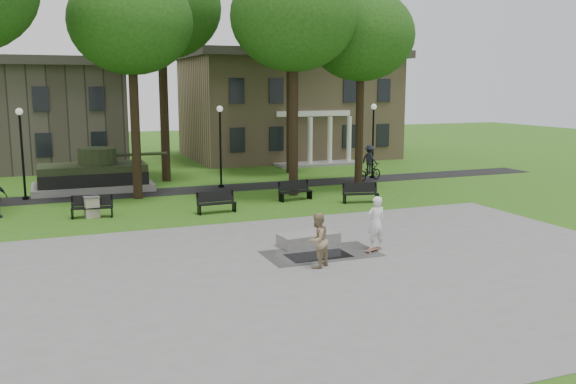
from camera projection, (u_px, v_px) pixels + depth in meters
name	position (u px, v px, depth m)	size (l,w,h in m)	color
ground	(292.00, 236.00, 24.02)	(120.00, 120.00, 0.00)	#305B15
plaza	(351.00, 270.00, 19.44)	(22.00, 16.00, 0.02)	gray
footpath	(214.00, 189.00, 35.01)	(44.00, 2.60, 0.01)	black
building_right	(287.00, 104.00, 50.72)	(17.00, 12.00, 8.60)	#9E8460
building_left	(12.00, 118.00, 43.70)	(15.00, 10.00, 7.20)	#4C443D
tree_1	(131.00, 23.00, 30.48)	(6.20, 6.20, 11.63)	black
tree_2	(294.00, 18.00, 31.48)	(6.60, 6.60, 12.16)	black
tree_3	(361.00, 36.00, 34.15)	(6.00, 6.00, 11.19)	black
tree_4	(161.00, 8.00, 36.18)	(7.20, 7.20, 13.50)	black
tree_5	(290.00, 27.00, 39.84)	(6.40, 6.40, 12.44)	black
lamp_left	(22.00, 146.00, 31.19)	(0.36, 0.36, 4.73)	black
lamp_mid	(220.00, 140.00, 34.99)	(0.36, 0.36, 4.73)	black
lamp_right	(373.00, 135.00, 38.62)	(0.36, 0.36, 4.73)	black
tank_monument	(94.00, 175.00, 34.36)	(7.45, 3.40, 2.40)	gray
puddle	(318.00, 256.00, 21.09)	(2.20, 1.20, 0.00)	black
concrete_block	(309.00, 239.00, 22.45)	(2.20, 1.00, 0.45)	gray
skateboard	(373.00, 250.00, 21.67)	(0.78, 0.20, 0.07)	brown
skateboarder	(376.00, 223.00, 21.79)	(0.71, 0.46, 1.94)	white
friend_watching	(317.00, 240.00, 19.61)	(0.87, 0.68, 1.80)	#998563
cyclist	(370.00, 166.00, 37.96)	(2.15, 1.39, 2.22)	black
park_bench_0	(92.00, 206.00, 27.29)	(1.85, 0.78, 1.00)	black
park_bench_1	(216.00, 202.00, 28.30)	(1.82, 0.62, 1.00)	black
park_bench_2	(295.00, 190.00, 31.47)	(1.85, 0.80, 1.00)	black
park_bench_3	(360.00, 192.00, 30.81)	(1.85, 0.87, 1.00)	black
trash_bin	(92.00, 207.00, 27.34)	(0.73, 0.73, 0.96)	#AEA68F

